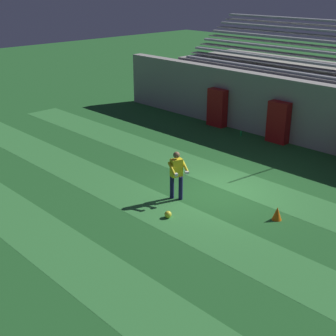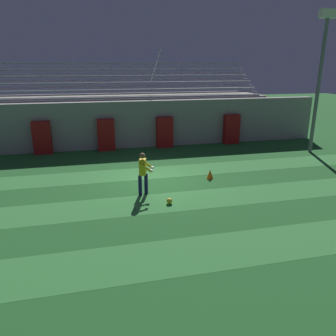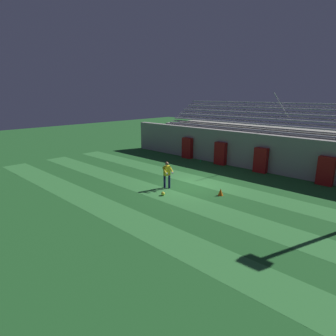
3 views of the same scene
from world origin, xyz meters
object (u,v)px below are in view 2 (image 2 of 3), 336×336
traffic_cone (210,174)px  floodlight_pole (321,65)px  padding_pillar_far_right (231,129)px  padding_pillar_gate_left (106,135)px  goalkeeper (143,171)px  padding_pillar_far_left (42,138)px  water_bottle (78,152)px  soccer_ball (169,201)px  padding_pillar_gate_right (165,132)px

traffic_cone → floodlight_pole: bearing=23.3°
padding_pillar_far_right → padding_pillar_gate_left: bearing=180.0°
floodlight_pole → goalkeeper: bearing=-157.6°
padding_pillar_far_left → water_bottle: size_ratio=7.73×
water_bottle → padding_pillar_gate_left: bearing=15.5°
padding_pillar_gate_left → soccer_ball: bearing=-78.4°
padding_pillar_gate_left → padding_pillar_gate_right: (3.53, 0.00, 0.00)m
floodlight_pole → traffic_cone: (-7.36, -3.17, -4.64)m
padding_pillar_gate_left → floodlight_pole: floodlight_pole is taller
padding_pillar_far_left → water_bottle: bearing=-13.7°
padding_pillar_gate_left → water_bottle: 1.91m
soccer_ball → traffic_cone: bearing=43.6°
padding_pillar_gate_left → padding_pillar_gate_right: same height
padding_pillar_far_right → soccer_ball: (-6.16, -8.57, -0.82)m
padding_pillar_gate_right → water_bottle: padding_pillar_gate_right is taller
padding_pillar_far_left → water_bottle: (1.89, -0.46, -0.81)m
padding_pillar_far_right → padding_pillar_gate_right: bearing=180.0°
goalkeeper → padding_pillar_gate_left: bearing=97.7°
floodlight_pole → goalkeeper: size_ratio=4.56×
padding_pillar_gate_left → padding_pillar_gate_right: size_ratio=1.00×
padding_pillar_gate_right → floodlight_pole: 9.43m
padding_pillar_far_left → goalkeeper: (4.56, -7.44, 0.03)m
soccer_ball → padding_pillar_gate_left: bearing=101.6°
padding_pillar_far_right → floodlight_pole: 6.17m
padding_pillar_far_right → floodlight_pole: floodlight_pole is taller
padding_pillar_far_right → goalkeeper: bearing=-132.9°
soccer_ball → padding_pillar_far_left: bearing=121.8°
floodlight_pole → traffic_cone: floodlight_pole is taller
padding_pillar_gate_left → padding_pillar_far_left: same height
padding_pillar_far_right → water_bottle: bearing=-177.2°
padding_pillar_gate_left → water_bottle: size_ratio=7.73×
padding_pillar_gate_left → water_bottle: bearing=-164.5°
traffic_cone → padding_pillar_far_left: bearing=140.9°
goalkeeper → water_bottle: goalkeeper is taller
floodlight_pole → goalkeeper: floodlight_pole is taller
soccer_ball → water_bottle: water_bottle is taller
goalkeeper → water_bottle: 7.52m
padding_pillar_gate_left → floodlight_pole: bearing=-15.0°
padding_pillar_far_right → goalkeeper: size_ratio=1.11×
padding_pillar_far_right → traffic_cone: bearing=-120.9°
soccer_ball → water_bottle: 8.80m
floodlight_pole → water_bottle: size_ratio=31.70×
padding_pillar_gate_left → padding_pillar_far_right: 7.92m
padding_pillar_gate_left → soccer_ball: 8.79m
padding_pillar_gate_left → traffic_cone: bearing=-56.4°
padding_pillar_far_left → floodlight_pole: (15.08, -3.10, 3.92)m
padding_pillar_gate_right → water_bottle: 5.27m
padding_pillar_gate_left → padding_pillar_far_left: bearing=180.0°
traffic_cone → water_bottle: 8.23m
padding_pillar_far_left → padding_pillar_far_right: 11.47m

